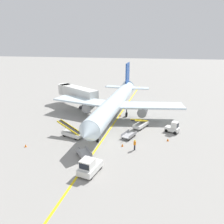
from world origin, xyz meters
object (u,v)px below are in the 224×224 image
baggage_cart_empty_trailing (84,153)px  safety_cone_wingtip_left (120,115)px  safety_cone_wingtip_right (168,140)px  jet_bridge (75,92)px  baggage_cart_loaded (129,135)px  airliner (115,103)px  pushback_tug (89,167)px  safety_cone_nose_right (26,146)px  baggage_tug_near_wing (173,128)px  belt_loader_forward_hold (72,133)px  belt_loader_aft_hold (141,124)px  ground_crew_marshaller (135,145)px  safety_cone_nose_left (122,145)px

baggage_cart_empty_trailing → safety_cone_wingtip_left: (2.89, 18.08, -0.25)m
safety_cone_wingtip_right → jet_bridge: bearing=141.7°
safety_cone_wingtip_left → baggage_cart_loaded: bearing=-74.6°
airliner → safety_cone_wingtip_right: airliner is taller
pushback_tug → safety_cone_nose_right: bearing=155.3°
baggage_tug_near_wing → safety_cone_nose_right: size_ratio=6.20×
jet_bridge → belt_loader_forward_hold: size_ratio=2.33×
baggage_tug_near_wing → safety_cone_wingtip_right: (-1.10, -3.72, -0.71)m
belt_loader_aft_hold → airliner: bearing=141.1°
safety_cone_nose_right → safety_cone_wingtip_left: 21.04m
safety_cone_nose_right → baggage_cart_empty_trailing: bearing=-7.9°
ground_crew_marshaller → belt_loader_forward_hold: bearing=164.9°
airliner → belt_loader_aft_hold: 7.72m
airliner → safety_cone_wingtip_left: airliner is taller
safety_cone_wingtip_right → ground_crew_marshaller: bearing=-142.4°
belt_loader_forward_hold → safety_cone_wingtip_left: 13.74m
pushback_tug → safety_cone_nose_left: pushback_tug is taller
jet_bridge → baggage_cart_loaded: jet_bridge is taller
jet_bridge → baggage_cart_loaded: 22.67m
ground_crew_marshaller → airliner: bearing=110.6°
belt_loader_forward_hold → safety_cone_wingtip_left: bearing=60.4°
baggage_tug_near_wing → safety_cone_wingtip_left: (-10.54, 7.15, -0.71)m
jet_bridge → safety_cone_wingtip_right: bearing=-38.3°
safety_cone_wingtip_left → safety_cone_wingtip_right: size_ratio=1.00×
belt_loader_forward_hold → baggage_cart_empty_trailing: 7.29m
jet_bridge → belt_loader_forward_hold: jet_bridge is taller
jet_bridge → safety_cone_wingtip_right: jet_bridge is taller
baggage_cart_loaded → safety_cone_nose_right: 16.85m
jet_bridge → ground_crew_marshaller: jet_bridge is taller
pushback_tug → baggage_cart_loaded: bearing=71.3°
belt_loader_forward_hold → baggage_cart_empty_trailing: (3.89, -6.15, -0.31)m
belt_loader_aft_hold → ground_crew_marshaller: (-0.51, -9.12, 0.13)m
belt_loader_aft_hold → baggage_cart_empty_trailing: size_ratio=1.44×
belt_loader_forward_hold → baggage_cart_loaded: belt_loader_forward_hold is taller
pushback_tug → safety_cone_wingtip_right: bearing=47.2°
baggage_cart_loaded → safety_cone_nose_right: bearing=-158.7°
airliner → safety_cone_wingtip_left: (0.93, 1.23, -3.20)m
baggage_tug_near_wing → baggage_cart_loaded: baggage_tug_near_wing is taller
belt_loader_forward_hold → baggage_cart_loaded: size_ratio=1.35×
safety_cone_nose_right → baggage_tug_near_wing: bearing=22.3°
jet_bridge → pushback_tug: jet_bridge is taller
jet_bridge → safety_cone_nose_left: size_ratio=27.04×
ground_crew_marshaller → belt_loader_aft_hold: bearing=86.8°
baggage_cart_loaded → safety_cone_wingtip_left: baggage_cart_loaded is taller
baggage_cart_empty_trailing → safety_cone_nose_left: 6.54m
airliner → baggage_cart_empty_trailing: (-1.96, -16.85, -2.95)m
belt_loader_aft_hold → ground_crew_marshaller: 9.13m
pushback_tug → safety_cone_nose_left: bearing=68.4°
baggage_tug_near_wing → safety_cone_wingtip_left: 12.76m
pushback_tug → baggage_cart_empty_trailing: bearing=115.1°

